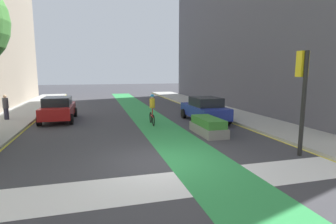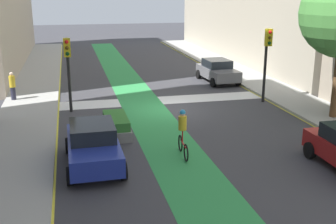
# 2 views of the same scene
# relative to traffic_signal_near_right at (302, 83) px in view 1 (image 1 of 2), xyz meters

# --- Properties ---
(ground_plane) EXTENTS (120.00, 120.00, 0.00)m
(ground_plane) POSITION_rel_traffic_signal_near_right_xyz_m (-5.29, 0.63, -2.77)
(ground_plane) COLOR #38383D
(bike_lane_paint) EXTENTS (2.40, 60.00, 0.01)m
(bike_lane_paint) POSITION_rel_traffic_signal_near_right_xyz_m (-3.94, 0.63, -2.76)
(bike_lane_paint) COLOR #2D8C47
(bike_lane_paint) RESTS_ON ground_plane
(crosswalk_band) EXTENTS (12.00, 1.80, 0.01)m
(crosswalk_band) POSITION_rel_traffic_signal_near_right_xyz_m (-5.29, -1.37, -2.77)
(crosswalk_band) COLOR silver
(crosswalk_band) RESTS_ON ground_plane
(sidewalk_right) EXTENTS (3.00, 60.00, 0.15)m
(sidewalk_right) POSITION_rel_traffic_signal_near_right_xyz_m (2.21, 0.63, -2.69)
(sidewalk_right) COLOR #9E9E99
(sidewalk_right) RESTS_ON ground_plane
(curb_stripe_right) EXTENTS (0.16, 60.00, 0.01)m
(curb_stripe_right) POSITION_rel_traffic_signal_near_right_xyz_m (0.71, 0.63, -2.76)
(curb_stripe_right) COLOR yellow
(curb_stripe_right) RESTS_ON ground_plane
(traffic_signal_near_right) EXTENTS (0.35, 0.52, 3.93)m
(traffic_signal_near_right) POSITION_rel_traffic_signal_near_right_xyz_m (0.00, 0.00, 0.00)
(traffic_signal_near_right) COLOR black
(traffic_signal_near_right) RESTS_ON ground_plane
(car_red_left_far) EXTENTS (2.07, 4.22, 1.57)m
(car_red_left_far) POSITION_rel_traffic_signal_near_right_xyz_m (-9.79, 10.04, -1.97)
(car_red_left_far) COLOR #A51919
(car_red_left_far) RESTS_ON ground_plane
(car_blue_right_far) EXTENTS (2.05, 4.22, 1.57)m
(car_blue_right_far) POSITION_rel_traffic_signal_near_right_xyz_m (-0.73, 7.35, -1.97)
(car_blue_right_far) COLOR navy
(car_blue_right_far) RESTS_ON ground_plane
(cyclist_in_lane) EXTENTS (0.32, 1.73, 1.86)m
(cyclist_in_lane) POSITION_rel_traffic_signal_near_right_xyz_m (-4.20, 7.19, -1.80)
(cyclist_in_lane) COLOR black
(cyclist_in_lane) RESTS_ON ground_plane
(pedestrian_sidewalk_left_a) EXTENTS (0.34, 0.34, 1.58)m
(pedestrian_sidewalk_left_a) POSITION_rel_traffic_signal_near_right_xyz_m (-12.96, 10.60, -1.82)
(pedestrian_sidewalk_left_a) COLOR #262638
(pedestrian_sidewalk_left_a) RESTS_ON sidewalk_left
(median_planter) EXTENTS (1.09, 2.63, 0.85)m
(median_planter) POSITION_rel_traffic_signal_near_right_xyz_m (-1.94, 4.07, -2.37)
(median_planter) COLOR slate
(median_planter) RESTS_ON ground_plane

